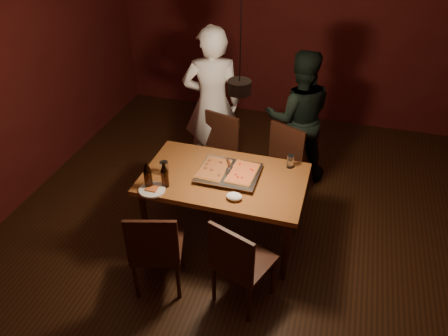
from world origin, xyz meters
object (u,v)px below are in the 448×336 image
(diner_white, at_px, (212,104))
(diner_dark, at_px, (298,117))
(chair_far_right, at_px, (280,160))
(dining_table, at_px, (224,183))
(chair_far_left, at_px, (217,147))
(chair_near_right, at_px, (238,258))
(pendant_lamp, at_px, (239,86))
(pizza_tray, at_px, (229,174))
(chair_near_left, at_px, (155,245))
(beer_bottle_b, at_px, (165,175))
(plate_slice, at_px, (152,190))
(beer_bottle_a, at_px, (148,175))

(diner_white, height_order, diner_dark, diner_white)
(chair_far_right, relative_size, diner_white, 0.31)
(dining_table, xyz_separation_m, chair_far_left, (-0.32, 0.81, -0.14))
(chair_far_right, distance_m, diner_white, 1.01)
(chair_near_right, bearing_deg, dining_table, 135.31)
(chair_far_right, height_order, pendant_lamp, pendant_lamp)
(pizza_tray, bearing_deg, chair_near_left, -119.92)
(chair_near_right, xyz_separation_m, diner_dark, (0.15, 2.05, 0.24))
(beer_bottle_b, distance_m, diner_dark, 1.85)
(chair_near_right, xyz_separation_m, plate_slice, (-0.89, 0.37, 0.22))
(diner_white, relative_size, diner_dark, 1.15)
(chair_far_right, height_order, chair_near_left, same)
(plate_slice, bearing_deg, chair_far_right, 49.74)
(chair_near_right, xyz_separation_m, beer_bottle_a, (-0.94, 0.41, 0.35))
(chair_near_left, height_order, plate_slice, chair_near_left)
(chair_far_right, height_order, beer_bottle_b, beer_bottle_b)
(beer_bottle_a, height_order, diner_dark, diner_dark)
(chair_near_right, relative_size, pizza_tray, 0.98)
(diner_dark, xyz_separation_m, pendant_lamp, (-0.31, -1.49, 0.98))
(chair_far_right, distance_m, pizza_tray, 0.85)
(chair_near_right, relative_size, plate_slice, 2.31)
(chair_near_left, xyz_separation_m, pizza_tray, (0.40, 0.82, 0.24))
(beer_bottle_b, bearing_deg, chair_near_left, -78.39)
(chair_near_right, height_order, plate_slice, chair_near_right)
(diner_dark, distance_m, pendant_lamp, 1.81)
(chair_near_left, height_order, pizza_tray, chair_near_left)
(chair_near_right, height_order, beer_bottle_b, beer_bottle_b)
(diner_dark, bearing_deg, chair_far_right, 66.19)
(pizza_tray, bearing_deg, plate_slice, -150.16)
(plate_slice, bearing_deg, beer_bottle_b, 46.02)
(beer_bottle_a, xyz_separation_m, diner_white, (0.13, 1.46, 0.01))
(beer_bottle_b, height_order, diner_dark, diner_dark)
(chair_far_left, height_order, plate_slice, chair_far_left)
(chair_near_left, height_order, diner_dark, diner_dark)
(pizza_tray, distance_m, pendant_lamp, 1.02)
(beer_bottle_b, relative_size, plate_slice, 1.08)
(chair_near_right, height_order, pizza_tray, chair_near_right)
(dining_table, distance_m, plate_slice, 0.67)
(chair_near_right, bearing_deg, pendant_lamp, 127.23)
(diner_dark, bearing_deg, chair_far_left, 16.44)
(beer_bottle_b, distance_m, plate_slice, 0.17)
(pizza_tray, height_order, plate_slice, pizza_tray)
(chair_near_left, relative_size, pizza_tray, 0.94)
(pizza_tray, distance_m, plate_slice, 0.71)
(pizza_tray, distance_m, beer_bottle_b, 0.60)
(pizza_tray, height_order, beer_bottle_a, beer_bottle_a)
(dining_table, xyz_separation_m, plate_slice, (-0.55, -0.38, 0.08))
(dining_table, distance_m, pendant_lamp, 1.12)
(dining_table, bearing_deg, beer_bottle_a, -150.19)
(chair_near_right, height_order, pendant_lamp, pendant_lamp)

